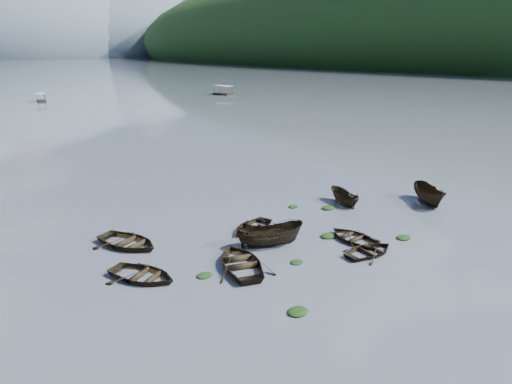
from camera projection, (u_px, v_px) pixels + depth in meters
ground_plane at (371, 267)px, 29.00m from camera, size 2400.00×2400.00×0.00m
right_hill_far at (490, 62)px, 462.73m from camera, size 520.00×1200.00×190.00m
haze_mtn_c at (9, 57)px, 791.09m from camera, size 520.00×520.00×260.00m
haze_mtn_d at (110, 56)px, 895.69m from camera, size 520.00×520.00×220.00m
rowboat_0 at (143, 279)px, 27.48m from camera, size 4.90×5.43×0.92m
rowboat_1 at (241, 267)px, 28.95m from camera, size 5.17×6.06×1.06m
rowboat_2 at (270, 245)px, 32.15m from camera, size 5.13×3.53×1.86m
rowboat_3 at (353, 240)px, 33.04m from camera, size 2.98×4.12×0.84m
rowboat_4 at (370, 254)px, 30.83m from camera, size 4.07×3.05×0.80m
rowboat_5 at (428, 203)px, 40.96m from camera, size 4.25×5.07×1.88m
rowboat_6 at (128, 246)px, 32.06m from camera, size 5.09×5.90×1.03m
rowboat_7 at (251, 230)px, 34.93m from camera, size 4.80×4.03×0.85m
rowboat_8 at (343, 204)px, 40.80m from camera, size 2.32×4.00×1.45m
weed_clump_0 at (298, 313)px, 23.96m from camera, size 1.20×0.98×0.26m
weed_clump_1 at (297, 263)px, 29.54m from camera, size 0.91×0.73×0.20m
weed_clump_2 at (328, 237)px, 33.62m from camera, size 1.24×0.99×0.27m
weed_clump_3 at (293, 207)px, 39.93m from camera, size 0.93×0.79×0.21m
weed_clump_4 at (404, 238)px, 33.35m from camera, size 1.18×0.93×0.24m
weed_clump_5 at (205, 276)px, 27.80m from camera, size 1.04×0.84×0.22m
weed_clump_6 at (291, 229)px, 35.07m from camera, size 1.08×0.90×0.22m
weed_clump_7 at (328, 209)px, 39.55m from camera, size 1.26×1.01×0.28m
pontoon_centre at (42, 102)px, 119.34m from camera, size 3.30×5.75×2.07m
pontoon_right at (223, 95)px, 137.72m from camera, size 3.51×6.96×2.57m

